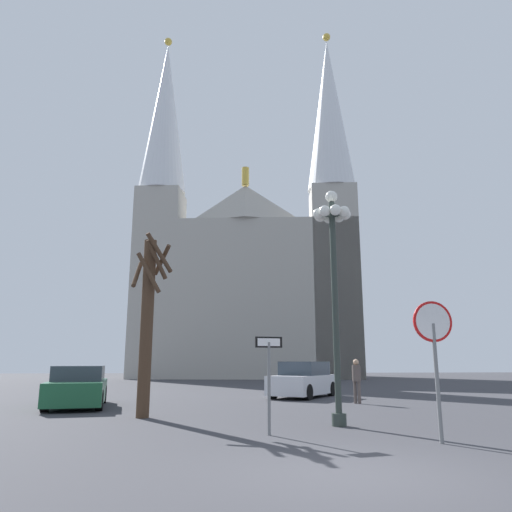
# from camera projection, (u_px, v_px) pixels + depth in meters

# --- Properties ---
(ground_plane) EXTENTS (120.00, 120.00, 0.00)m
(ground_plane) POSITION_uv_depth(u_px,v_px,m) (360.00, 475.00, 6.71)
(ground_plane) COLOR #38383D
(cathedral) EXTENTS (22.47, 15.23, 35.19)m
(cathedral) POSITION_uv_depth(u_px,v_px,m) (248.00, 274.00, 48.70)
(cathedral) COLOR #ADA89E
(cathedral) RESTS_ON ground
(stop_sign) EXTENTS (0.82, 0.08, 2.75)m
(stop_sign) POSITION_uv_depth(u_px,v_px,m) (434.00, 341.00, 9.68)
(stop_sign) COLOR slate
(stop_sign) RESTS_ON ground
(one_way_arrow_sign) EXTENTS (0.62, 0.18, 2.08)m
(one_way_arrow_sign) POSITION_uv_depth(u_px,v_px,m) (269.00, 371.00, 10.61)
(one_way_arrow_sign) COLOR slate
(one_way_arrow_sign) RESTS_ON ground
(street_lamp) EXTENTS (1.02, 1.02, 6.05)m
(street_lamp) POSITION_uv_depth(u_px,v_px,m) (334.00, 262.00, 12.64)
(street_lamp) COLOR #2D3833
(street_lamp) RESTS_ON ground
(bare_tree) EXTENTS (1.17, 1.35, 5.21)m
(bare_tree) POSITION_uv_depth(u_px,v_px,m) (147.00, 318.00, 14.07)
(bare_tree) COLOR #473323
(bare_tree) RESTS_ON ground
(parked_car_near_green) EXTENTS (2.52, 4.68, 1.39)m
(parked_car_near_green) POSITION_uv_depth(u_px,v_px,m) (78.00, 387.00, 16.84)
(parked_car_near_green) COLOR #1E5B38
(parked_car_near_green) RESTS_ON ground
(parked_car_far_white) EXTENTS (3.70, 4.30, 1.54)m
(parked_car_far_white) POSITION_uv_depth(u_px,v_px,m) (304.00, 380.00, 21.34)
(parked_car_far_white) COLOR silver
(parked_car_far_white) RESTS_ON ground
(pedestrian_walking) EXTENTS (0.32, 0.32, 1.62)m
(pedestrian_walking) POSITION_uv_depth(u_px,v_px,m) (357.00, 377.00, 18.24)
(pedestrian_walking) COLOR #594C47
(pedestrian_walking) RESTS_ON ground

